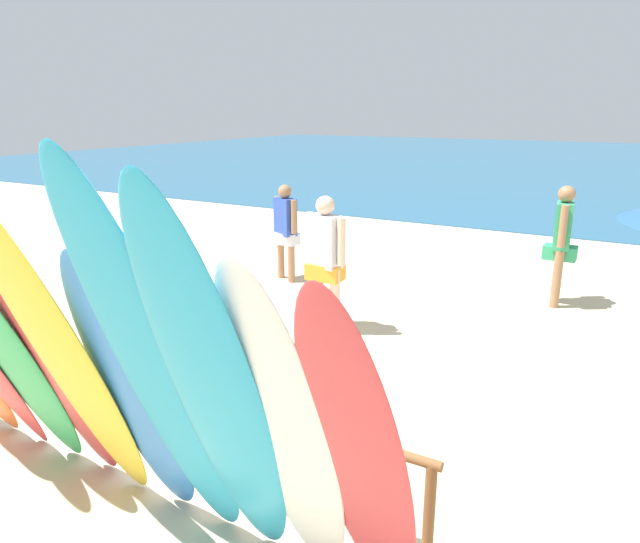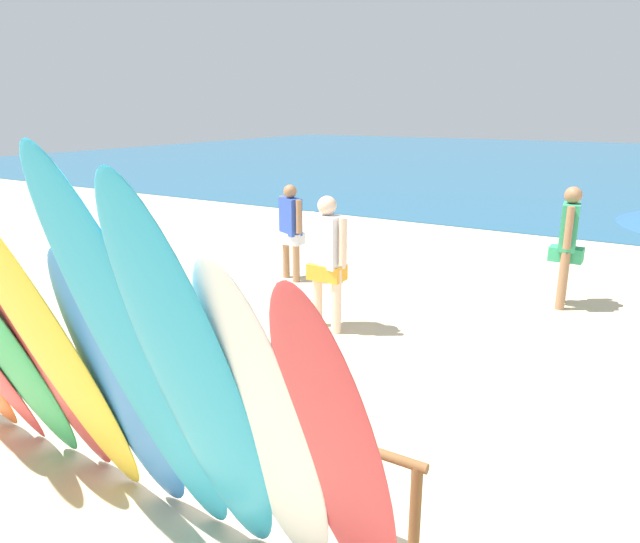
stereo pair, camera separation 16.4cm
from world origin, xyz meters
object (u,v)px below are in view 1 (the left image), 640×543
at_px(surfboard_teal_7, 161,378).
at_px(beachgoer_near_rack, 562,237).
at_px(surfboard_green_3, 10,356).
at_px(surfboard_blue_6, 135,395).
at_px(surfboard_rack, 162,395).
at_px(surfboard_red_10, 361,466).
at_px(surfboard_yellow_5, 66,360).
at_px(beachgoer_midbeach, 285,226).
at_px(surfboard_red_4, 47,356).
at_px(surfboard_white_9, 287,439).
at_px(surfboard_teal_8, 219,402).
at_px(beachgoer_strolling, 325,254).

xyz_separation_m(surfboard_teal_7, beachgoer_near_rack, (1.23, 6.44, -0.33)).
distance_m(surfboard_green_3, surfboard_blue_6, 1.17).
distance_m(surfboard_rack, surfboard_red_10, 2.09).
xyz_separation_m(surfboard_green_3, surfboard_yellow_5, (0.77, -0.11, 0.19)).
bearing_deg(surfboard_blue_6, beachgoer_midbeach, 110.95).
xyz_separation_m(surfboard_green_3, surfboard_red_4, (0.37, 0.03, 0.07)).
bearing_deg(surfboard_white_9, surfboard_teal_7, -165.85).
relative_size(surfboard_green_3, beachgoer_midbeach, 1.41).
relative_size(surfboard_yellow_5, surfboard_teal_7, 0.94).
xyz_separation_m(surfboard_rack, surfboard_teal_7, (0.82, -0.79, 0.68)).
bearing_deg(surfboard_teal_7, surfboard_teal_8, 1.23).
distance_m(surfboard_teal_8, beachgoer_strolling, 4.23).
bearing_deg(surfboard_yellow_5, surfboard_blue_6, 20.73).
xyz_separation_m(surfboard_white_9, beachgoer_strolling, (-1.87, 3.79, -0.09)).
bearing_deg(beachgoer_near_rack, surfboard_teal_8, -13.66).
height_order(beachgoer_near_rack, beachgoer_midbeach, beachgoer_near_rack).
height_order(surfboard_yellow_5, beachgoer_near_rack, surfboard_yellow_5).
distance_m(surfboard_yellow_5, beachgoer_near_rack, 6.75).
distance_m(surfboard_red_4, beachgoer_midbeach, 5.61).
relative_size(surfboard_green_3, surfboard_teal_7, 0.79).
bearing_deg(surfboard_red_10, surfboard_red_4, -176.02).
distance_m(surfboard_yellow_5, surfboard_red_10, 1.95).
relative_size(surfboard_red_4, surfboard_white_9, 1.04).
height_order(surfboard_rack, surfboard_red_4, surfboard_red_4).
height_order(surfboard_rack, surfboard_red_10, surfboard_red_10).
height_order(surfboard_red_4, surfboard_teal_7, surfboard_teal_7).
height_order(surfboard_green_3, surfboard_red_4, surfboard_red_4).
relative_size(surfboard_blue_6, surfboard_teal_7, 0.77).
xyz_separation_m(surfboard_rack, surfboard_yellow_5, (0.01, -0.77, 0.59)).
bearing_deg(surfboard_green_3, surfboard_teal_7, -5.58).
xyz_separation_m(surfboard_blue_6, surfboard_red_10, (1.54, -0.02, 0.03)).
relative_size(surfboard_yellow_5, beachgoer_strolling, 1.53).
relative_size(surfboard_teal_8, beachgoer_near_rack, 1.58).
height_order(surfboard_teal_7, beachgoer_strolling, surfboard_teal_7).
distance_m(beachgoer_near_rack, beachgoer_midbeach, 4.11).
bearing_deg(surfboard_red_4, beachgoer_strolling, 90.52).
bearing_deg(surfboard_white_9, surfboard_yellow_5, -172.80).
xyz_separation_m(surfboard_red_4, beachgoer_near_rack, (2.45, 6.28, -0.13)).
relative_size(surfboard_rack, surfboard_red_10, 1.96).
height_order(beachgoer_strolling, beachgoer_midbeach, beachgoer_strolling).
xyz_separation_m(surfboard_blue_6, beachgoer_strolling, (-0.75, 3.77, -0.03)).
bearing_deg(surfboard_rack, surfboard_red_10, -17.91).
distance_m(surfboard_red_4, surfboard_yellow_5, 0.44).
xyz_separation_m(surfboard_green_3, surfboard_teal_7, (1.58, -0.13, 0.27)).
distance_m(surfboard_red_4, surfboard_white_9, 1.92).
distance_m(surfboard_rack, beachgoer_midbeach, 5.15).
bearing_deg(surfboard_teal_8, surfboard_teal_7, 176.37).
distance_m(surfboard_yellow_5, surfboard_white_9, 1.54).
relative_size(surfboard_rack, beachgoer_near_rack, 2.56).
bearing_deg(surfboard_rack, surfboard_teal_7, -43.73).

